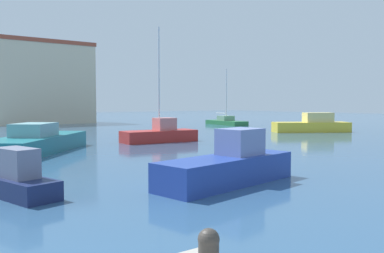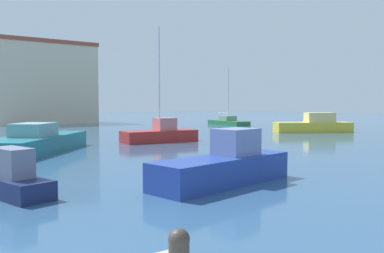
# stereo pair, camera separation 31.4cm
# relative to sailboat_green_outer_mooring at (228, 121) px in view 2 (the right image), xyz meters

# --- Properties ---
(water) EXTENTS (160.00, 160.00, 0.00)m
(water) POSITION_rel_sailboat_green_outer_mooring_xyz_m (-18.63, -13.21, -0.40)
(water) COLOR #2D5175
(water) RESTS_ON ground
(sailboat_green_outer_mooring) EXTENTS (2.73, 6.51, 6.88)m
(sailboat_green_outer_mooring) POSITION_rel_sailboat_green_outer_mooring_xyz_m (0.00, 0.00, 0.00)
(sailboat_green_outer_mooring) COLOR #28703D
(sailboat_green_outer_mooring) RESTS_ON water
(sailboat_red_center_channel) EXTENTS (5.47, 2.33, 8.03)m
(sailboat_red_center_channel) POSITION_rel_sailboat_green_outer_mooring_xyz_m (-18.26, -13.52, 0.18)
(sailboat_red_center_channel) COLOR #B22823
(sailboat_red_center_channel) RESTS_ON water
(motorboat_blue_far_left) EXTENTS (5.78, 2.52, 1.87)m
(motorboat_blue_far_left) POSITION_rel_sailboat_green_outer_mooring_xyz_m (-24.41, -27.57, 0.21)
(motorboat_blue_far_left) COLOR #233D93
(motorboat_blue_far_left) RESTS_ON water
(motorboat_navy_inner_mooring) EXTENTS (2.04, 4.16, 1.45)m
(motorboat_navy_inner_mooring) POSITION_rel_sailboat_green_outer_mooring_xyz_m (-30.81, -24.89, 0.08)
(motorboat_navy_inner_mooring) COLOR #19234C
(motorboat_navy_inner_mooring) RESTS_ON water
(motorboat_yellow_behind_lamppost) EXTENTS (7.04, 5.35, 1.82)m
(motorboat_yellow_behind_lamppost) POSITION_rel_sailboat_green_outer_mooring_xyz_m (-1.74, -14.08, 0.25)
(motorboat_yellow_behind_lamppost) COLOR gold
(motorboat_yellow_behind_lamppost) RESTS_ON water
(motorboat_teal_near_pier) EXTENTS (7.59, 8.00, 1.64)m
(motorboat_teal_near_pier) POSITION_rel_sailboat_green_outer_mooring_xyz_m (-27.06, -14.54, 0.17)
(motorboat_teal_near_pier) COLOR #1E707A
(motorboat_teal_near_pier) RESTS_ON water
(harbor_office) EXTENTS (12.56, 6.42, 10.57)m
(harbor_office) POSITION_rel_sailboat_green_outer_mooring_xyz_m (-17.34, 16.42, 4.89)
(harbor_office) COLOR beige
(harbor_office) RESTS_ON ground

